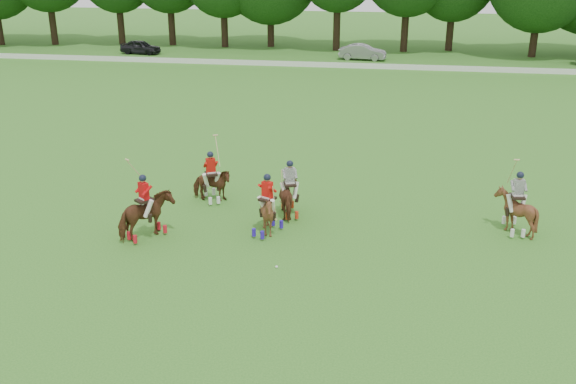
% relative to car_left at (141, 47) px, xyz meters
% --- Properties ---
extents(ground, '(180.00, 180.00, 0.00)m').
position_rel_car_left_xyz_m(ground, '(18.45, -42.50, -0.66)').
color(ground, '#2D6C1E').
rests_on(ground, ground).
extents(boundary_rail, '(120.00, 0.10, 0.44)m').
position_rel_car_left_xyz_m(boundary_rail, '(18.45, -4.50, -0.44)').
color(boundary_rail, white).
rests_on(boundary_rail, ground).
extents(car_left, '(4.05, 2.00, 1.33)m').
position_rel_car_left_xyz_m(car_left, '(0.00, 0.00, 0.00)').
color(car_left, black).
rests_on(car_left, ground).
extents(car_mid, '(4.38, 1.86, 1.40)m').
position_rel_car_left_xyz_m(car_mid, '(21.34, 0.00, 0.04)').
color(car_mid, gray).
rests_on(car_mid, ground).
extents(polo_red_a, '(1.90, 2.12, 2.91)m').
position_rel_car_left_xyz_m(polo_red_a, '(16.01, -40.00, 0.20)').
color(polo_red_a, '#502615').
rests_on(polo_red_a, ground).
extents(polo_red_b, '(1.73, 1.64, 2.64)m').
position_rel_car_left_xyz_m(polo_red_b, '(17.31, -36.21, 0.07)').
color(polo_red_b, '#502615').
rests_on(polo_red_b, ground).
extents(polo_red_c, '(1.75, 1.83, 2.28)m').
position_rel_car_left_xyz_m(polo_red_c, '(20.15, -38.96, 0.15)').
color(polo_red_c, '#502615').
rests_on(polo_red_c, ground).
extents(polo_stripe_a, '(1.30, 1.91, 2.20)m').
position_rel_car_left_xyz_m(polo_stripe_a, '(20.65, -37.13, 0.12)').
color(polo_stripe_a, '#502615').
rests_on(polo_stripe_a, ground).
extents(polo_stripe_b, '(1.43, 1.57, 2.84)m').
position_rel_car_left_xyz_m(polo_stripe_b, '(28.87, -37.35, 0.16)').
color(polo_stripe_b, '#502615').
rests_on(polo_stripe_b, ground).
extents(polo_ball, '(0.09, 0.09, 0.09)m').
position_rel_car_left_xyz_m(polo_ball, '(20.94, -41.50, -0.62)').
color(polo_ball, white).
rests_on(polo_ball, ground).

